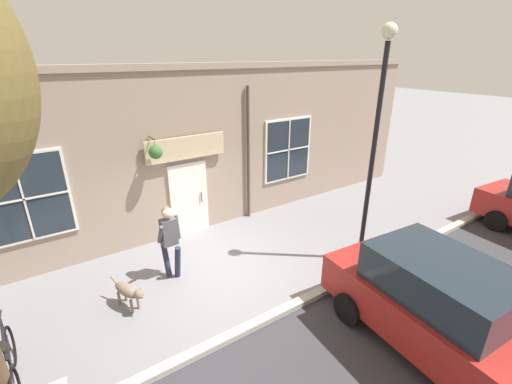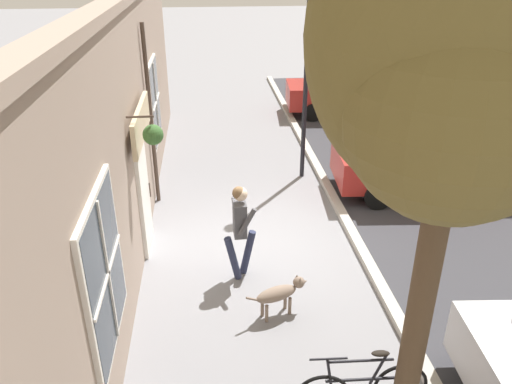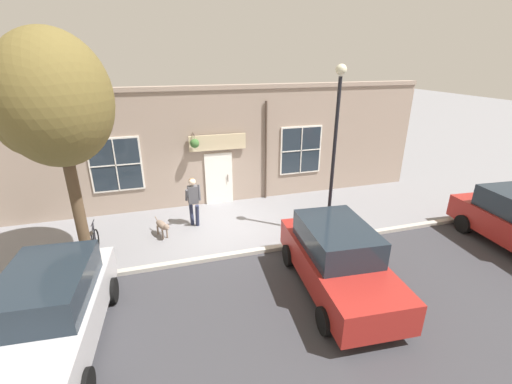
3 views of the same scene
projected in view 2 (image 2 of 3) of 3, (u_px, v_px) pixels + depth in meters
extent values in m
plane|color=gray|center=(257.00, 244.00, 10.07)|extent=(90.00, 90.00, 0.00)
cube|color=#B2ADA3|center=(354.00, 236.00, 10.22)|extent=(0.20, 28.00, 0.12)
cube|color=gray|center=(126.00, 144.00, 8.87)|extent=(0.30, 18.00, 4.48)
cube|color=gray|center=(109.00, 6.00, 7.85)|extent=(0.42, 18.00, 0.16)
cube|color=white|center=(144.00, 198.00, 9.59)|extent=(0.10, 1.10, 2.10)
cube|color=#232D38|center=(145.00, 200.00, 9.62)|extent=(0.03, 0.90, 1.90)
cylinder|color=#47382D|center=(150.00, 190.00, 9.91)|extent=(0.03, 0.03, 0.30)
cube|color=beige|center=(141.00, 123.00, 8.94)|extent=(0.08, 2.20, 0.60)
cylinder|color=#47382D|center=(151.00, 118.00, 10.92)|extent=(0.09, 0.09, 4.03)
cylinder|color=#47382D|center=(140.00, 117.00, 7.96)|extent=(0.44, 0.04, 0.04)
cylinder|color=#47382D|center=(152.00, 127.00, 8.05)|extent=(0.01, 0.01, 0.34)
cone|color=#2D2823|center=(154.00, 140.00, 8.15)|extent=(0.32, 0.32, 0.18)
sphere|color=#3D6B33|center=(153.00, 135.00, 8.11)|extent=(0.34, 0.34, 0.34)
cube|color=white|center=(104.00, 273.00, 5.84)|extent=(0.08, 1.82, 2.02)
cube|color=#232D38|center=(106.00, 273.00, 5.84)|extent=(0.03, 1.70, 1.90)
cube|color=white|center=(108.00, 273.00, 5.85)|extent=(0.04, 0.04, 1.90)
cube|color=white|center=(108.00, 273.00, 5.85)|extent=(0.04, 1.70, 0.04)
cube|color=white|center=(154.00, 102.00, 12.35)|extent=(0.08, 1.82, 2.02)
cube|color=#232D38|center=(155.00, 102.00, 12.35)|extent=(0.03, 1.70, 1.90)
cube|color=white|center=(156.00, 101.00, 12.35)|extent=(0.04, 0.04, 1.90)
cube|color=white|center=(156.00, 101.00, 12.35)|extent=(0.04, 1.70, 0.04)
cylinder|color=#282D47|center=(248.00, 252.00, 9.01)|extent=(0.31, 0.14, 0.87)
cylinder|color=#282D47|center=(233.00, 258.00, 8.83)|extent=(0.31, 0.14, 0.87)
cube|color=#4C4C51|center=(240.00, 219.00, 8.59)|extent=(0.23, 0.35, 0.63)
sphere|color=beige|center=(241.00, 194.00, 8.38)|extent=(0.24, 0.24, 0.24)
sphere|color=brown|center=(239.00, 193.00, 8.37)|extent=(0.23, 0.23, 0.23)
cylinder|color=#4C4C51|center=(236.00, 211.00, 8.77)|extent=(0.16, 0.09, 0.57)
cylinder|color=#4C4C51|center=(247.00, 222.00, 8.37)|extent=(0.33, 0.10, 0.52)
ellipsoid|color=#7F6B5B|center=(276.00, 294.00, 7.95)|extent=(0.75, 0.49, 0.23)
cylinder|color=#7F6B5B|center=(285.00, 300.00, 8.21)|extent=(0.06, 0.06, 0.31)
cylinder|color=#7F6B5B|center=(290.00, 306.00, 8.09)|extent=(0.06, 0.06, 0.31)
cylinder|color=#7F6B5B|center=(262.00, 308.00, 8.04)|extent=(0.06, 0.06, 0.31)
cylinder|color=#7F6B5B|center=(267.00, 313.00, 7.92)|extent=(0.06, 0.06, 0.31)
sphere|color=#7F6B5B|center=(299.00, 282.00, 8.07)|extent=(0.19, 0.19, 0.19)
cone|color=#7F6B5B|center=(305.00, 282.00, 8.13)|extent=(0.13, 0.12, 0.09)
cone|color=#7F6B5B|center=(297.00, 276.00, 8.07)|extent=(0.06, 0.06, 0.07)
cone|color=#7F6B5B|center=(300.00, 280.00, 7.99)|extent=(0.06, 0.06, 0.07)
cylinder|color=#7F6B5B|center=(252.00, 299.00, 7.75)|extent=(0.21, 0.11, 0.14)
cylinder|color=brown|center=(422.00, 299.00, 5.61)|extent=(0.30, 0.30, 3.66)
ellipsoid|color=brown|center=(470.00, 37.00, 4.35)|extent=(2.91, 2.62, 3.21)
sphere|color=brown|center=(453.00, 114.00, 4.02)|extent=(1.82, 1.82, 1.82)
cylinder|color=black|center=(363.00, 379.00, 6.23)|extent=(0.99, 0.10, 0.15)
cylinder|color=black|center=(378.00, 369.00, 6.19)|extent=(0.21, 0.05, 0.48)
cylinder|color=black|center=(362.00, 361.00, 6.08)|extent=(0.83, 0.09, 0.13)
cylinder|color=black|center=(330.00, 377.00, 6.11)|extent=(0.14, 0.04, 0.58)
cylinder|color=black|center=(329.00, 359.00, 5.97)|extent=(0.46, 0.05, 0.03)
ellipsoid|color=black|center=(381.00, 353.00, 6.08)|extent=(0.25, 0.12, 0.09)
cylinder|color=black|center=(500.00, 343.00, 7.12)|extent=(0.63, 0.23, 0.62)
cube|color=maroon|center=(426.00, 165.00, 11.94)|extent=(4.43, 2.09, 0.76)
cube|color=#1E2833|center=(421.00, 137.00, 11.62)|extent=(2.35, 1.72, 0.68)
cylinder|color=black|center=(463.00, 165.00, 12.92)|extent=(0.63, 0.23, 0.62)
cylinder|color=black|center=(494.00, 195.00, 11.35)|extent=(0.63, 0.23, 0.62)
cylinder|color=black|center=(361.00, 166.00, 12.87)|extent=(0.63, 0.23, 0.62)
cylinder|color=black|center=(378.00, 196.00, 11.29)|extent=(0.63, 0.23, 0.62)
cube|color=maroon|center=(348.00, 95.00, 17.69)|extent=(4.43, 2.09, 0.76)
cube|color=#1E2833|center=(344.00, 74.00, 17.37)|extent=(2.35, 1.72, 0.68)
cylinder|color=black|center=(378.00, 98.00, 18.67)|extent=(0.63, 0.23, 0.62)
cylinder|color=black|center=(391.00, 112.00, 17.09)|extent=(0.63, 0.23, 0.62)
cylinder|color=black|center=(307.00, 98.00, 18.62)|extent=(0.63, 0.23, 0.62)
cylinder|color=black|center=(313.00, 112.00, 17.04)|extent=(0.63, 0.23, 0.62)
cylinder|color=black|center=(306.00, 79.00, 11.94)|extent=(0.11, 0.11, 5.09)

